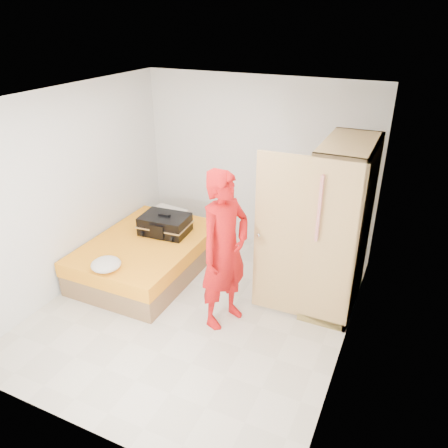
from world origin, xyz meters
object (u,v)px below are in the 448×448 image
at_px(bed, 147,256).
at_px(suitcase, 165,224).
at_px(round_cushion, 106,264).
at_px(person, 225,250).
at_px(wardrobe, 335,232).

height_order(bed, suitcase, suitcase).
xyz_separation_m(bed, round_cushion, (-0.02, -0.84, 0.32)).
bearing_deg(suitcase, bed, -115.11).
bearing_deg(bed, person, -19.88).
relative_size(suitcase, round_cushion, 1.93).
height_order(bed, wardrobe, wardrobe).
relative_size(bed, person, 1.06).
relative_size(bed, suitcase, 2.82).
height_order(suitcase, round_cushion, suitcase).
bearing_deg(wardrobe, suitcase, -178.59).
relative_size(person, round_cushion, 5.15).
distance_m(person, suitcase, 1.61).
distance_m(person, round_cushion, 1.55).
distance_m(wardrobe, person, 1.38).
relative_size(bed, wardrobe, 0.96).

